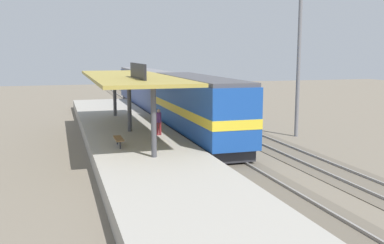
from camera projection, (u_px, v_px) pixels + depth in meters
ground_plane at (220, 139)px, 32.65m from camera, size 120.00×120.00×0.00m
track_near at (194, 140)px, 32.07m from camera, size 3.20×110.00×0.16m
track_far at (253, 136)px, 33.38m from camera, size 3.20×110.00×0.16m
platform at (130, 138)px, 30.70m from camera, size 6.00×44.00×0.90m
station_canopy at (129, 78)px, 29.98m from camera, size 5.20×18.00×4.70m
platform_bench at (119, 139)px, 25.58m from camera, size 0.44×1.70×0.50m
locomotive at (198, 108)px, 30.87m from camera, size 2.93×14.43×4.44m
passenger_carriage_single at (147, 89)px, 47.92m from camera, size 2.90×20.00×4.24m
light_mast at (300, 22)px, 32.32m from camera, size 1.10×1.10×11.70m
person_waiting at (159, 121)px, 29.06m from camera, size 0.34×0.34×1.71m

